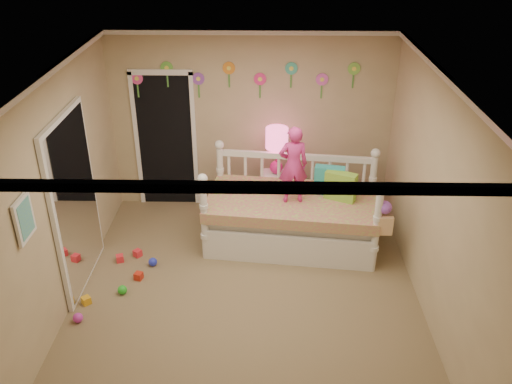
{
  "coord_description": "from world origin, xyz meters",
  "views": [
    {
      "loc": [
        0.21,
        -5.11,
        4.07
      ],
      "look_at": [
        0.1,
        0.6,
        1.05
      ],
      "focal_mm": 38.34,
      "sensor_mm": 36.0,
      "label": 1
    }
  ],
  "objects_px": {
    "child": "(293,165)",
    "nightstand": "(276,194)",
    "table_lamp": "(277,144)",
    "daybed": "(292,202)"
  },
  "relations": [
    {
      "from": "table_lamp",
      "to": "child",
      "type": "bearing_deg",
      "value": -76.58
    },
    {
      "from": "daybed",
      "to": "table_lamp",
      "type": "bearing_deg",
      "value": 112.06
    },
    {
      "from": "child",
      "to": "table_lamp",
      "type": "bearing_deg",
      "value": -83.81
    },
    {
      "from": "child",
      "to": "table_lamp",
      "type": "relative_size",
      "value": 1.48
    },
    {
      "from": "nightstand",
      "to": "table_lamp",
      "type": "relative_size",
      "value": 0.98
    },
    {
      "from": "daybed",
      "to": "nightstand",
      "type": "relative_size",
      "value": 3.33
    },
    {
      "from": "child",
      "to": "table_lamp",
      "type": "distance_m",
      "value": 0.84
    },
    {
      "from": "child",
      "to": "nightstand",
      "type": "relative_size",
      "value": 1.51
    },
    {
      "from": "child",
      "to": "nightstand",
      "type": "distance_m",
      "value": 1.19
    },
    {
      "from": "table_lamp",
      "to": "nightstand",
      "type": "bearing_deg",
      "value": 90.0
    }
  ]
}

